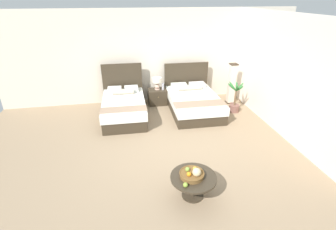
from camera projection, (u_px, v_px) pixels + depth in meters
The scene contains 13 objects.
ground_plane at pixel (171, 147), 5.84m from camera, with size 9.25×9.64×0.02m, color #997F61.
wall_back at pixel (153, 56), 7.90m from camera, with size 9.25×0.12×2.82m, color silver.
wall_side_right at pixel (284, 76), 6.05m from camera, with size 0.12×5.24×2.82m, color silver.
bed_near_window at pixel (124, 106), 7.15m from camera, with size 1.22×2.06×1.30m.
bed_near_corner at pixel (193, 102), 7.49m from camera, with size 1.43×2.12×1.22m.
nightstand at pixel (158, 97), 7.99m from camera, with size 0.57×0.48×0.48m.
table_lamp at pixel (157, 82), 7.79m from camera, with size 0.29×0.29×0.38m.
vase at pixel (163, 87), 7.83m from camera, with size 0.07×0.07×0.20m.
coffee_table at pixel (193, 181), 4.27m from camera, with size 0.78×0.78×0.42m.
fruit_bowl at pixel (192, 174), 4.19m from camera, with size 0.42×0.42×0.21m.
loose_apple at pixel (185, 185), 3.98m from camera, with size 0.08×0.08×0.08m.
floor_lamp_corner at pixel (232, 84), 7.92m from camera, with size 0.24×0.24×1.27m.
potted_palm at pixel (235, 102), 7.44m from camera, with size 0.53×0.46×0.92m.
Camera 1 is at (-0.99, -4.84, 3.18)m, focal length 27.02 mm.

